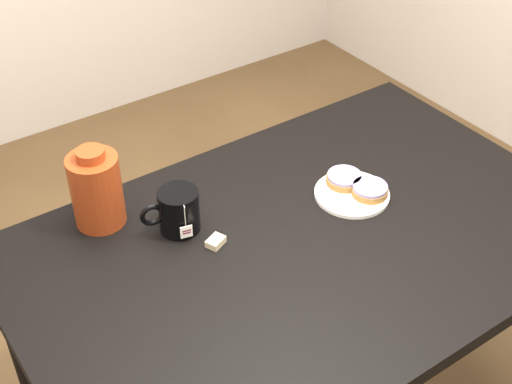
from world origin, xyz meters
TOP-DOWN VIEW (x-y plane):
  - table at (0.00, 0.00)m, footprint 1.40×0.90m
  - plate at (0.20, 0.06)m, footprint 0.19×0.19m
  - bagel_back at (0.21, 0.11)m, footprint 0.13×0.13m
  - bagel_front at (0.23, 0.03)m, footprint 0.13×0.13m
  - mug at (-0.23, 0.20)m, footprint 0.16×0.12m
  - teabag_pouch at (-0.19, 0.10)m, footprint 0.05×0.05m
  - bagel_package at (-0.38, 0.34)m, footprint 0.13×0.13m

SIDE VIEW (x-z plane):
  - table at x=0.00m, z-range 0.29..1.04m
  - plate at x=0.20m, z-range 0.75..0.76m
  - teabag_pouch at x=-0.19m, z-range 0.75..0.77m
  - bagel_back at x=0.21m, z-range 0.76..0.79m
  - bagel_front at x=0.23m, z-range 0.76..0.79m
  - mug at x=-0.23m, z-range 0.75..0.86m
  - bagel_package at x=-0.38m, z-range 0.74..0.95m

